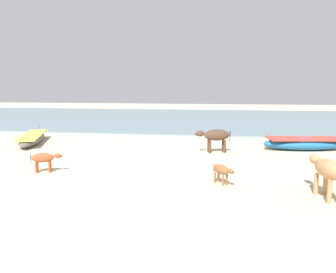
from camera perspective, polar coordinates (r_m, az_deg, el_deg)
ground at (r=11.94m, az=-5.95°, el=-4.28°), size 80.00×80.00×0.00m
sea_water at (r=27.68m, az=2.38°, el=3.40°), size 60.00×20.00×0.08m
fishing_boat_0 at (r=14.98m, az=23.56°, el=-1.13°), size 3.69×1.59×0.74m
fishing_boat_2 at (r=16.77m, az=-23.45°, el=-0.30°), size 2.31×4.16×0.63m
cow_adult_dark at (r=13.25m, az=8.66°, el=0.09°), size 1.49×0.71×0.98m
calf_near_rust at (r=10.88m, az=-21.65°, el=-3.72°), size 0.97×0.47×0.64m
calf_far_brown at (r=9.03m, az=9.76°, el=-6.10°), size 0.66×0.76×0.56m
cow_second_adult_tan at (r=8.68m, az=27.06°, el=-5.46°), size 0.63×1.52×0.99m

